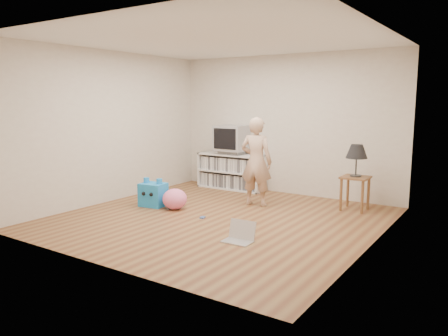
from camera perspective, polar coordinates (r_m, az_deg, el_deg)
ground at (r=6.60m, az=-0.73°, el=-6.62°), size 4.50×4.50×0.00m
walls at (r=6.37m, az=-0.75°, el=4.72°), size 4.52×4.52×2.60m
ceiling at (r=6.41m, az=-0.78°, el=16.38°), size 4.50×4.50×0.01m
media_unit at (r=8.75m, az=1.09°, el=-0.42°), size 1.40×0.45×0.70m
dvd_deck at (r=8.68m, az=1.04°, el=2.08°), size 0.45×0.35×0.07m
crt_tv at (r=8.65m, az=1.04°, el=3.95°), size 0.60×0.53×0.50m
side_table at (r=7.32m, az=16.76°, el=-2.10°), size 0.42×0.42×0.55m
table_lamp at (r=7.24m, az=16.94°, el=1.98°), size 0.34×0.34×0.52m
person at (r=7.29m, az=4.23°, el=0.82°), size 0.59×0.43×1.49m
laptop at (r=5.57m, az=2.09°, el=-8.82°), size 0.38×0.31×0.25m
playing_cards at (r=6.63m, az=-2.82°, el=-6.46°), size 0.08×0.10×0.02m
plush_blue at (r=7.41m, az=-9.24°, el=-3.40°), size 0.45×0.40×0.47m
plush_pink at (r=7.16m, az=-6.45°, el=-4.05°), size 0.48×0.48×0.34m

